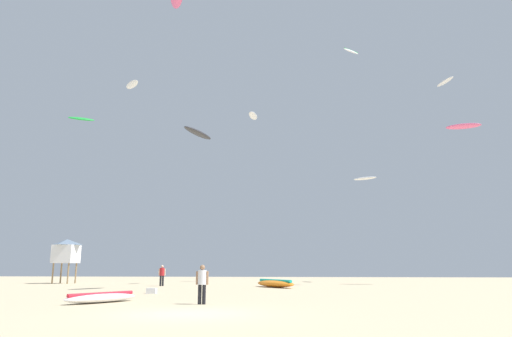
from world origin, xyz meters
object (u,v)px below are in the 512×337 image
(person_foreground, at_px, (202,281))
(kite_aloft_4, at_px, (253,116))
(kite_grounded_near, at_px, (102,298))
(kite_aloft_6, at_px, (81,119))
(kite_aloft_3, at_px, (132,84))
(kite_aloft_5, at_px, (365,178))
(kite_aloft_8, at_px, (198,133))
(cooler_box, at_px, (152,291))
(kite_aloft_7, at_px, (445,82))
(kite_aloft_9, at_px, (351,51))
(kite_aloft_0, at_px, (463,126))
(lifeguard_tower, at_px, (66,251))
(person_midground, at_px, (162,274))
(kite_grounded_mid, at_px, (275,284))

(person_foreground, height_order, kite_aloft_4, kite_aloft_4)
(kite_grounded_near, distance_m, kite_aloft_6, 28.55)
(kite_aloft_3, distance_m, kite_aloft_5, 24.42)
(kite_grounded_near, relative_size, kite_aloft_5, 1.72)
(kite_aloft_4, bearing_deg, kite_aloft_8, -105.61)
(cooler_box, xyz_separation_m, kite_aloft_6, (-12.24, 13.59, 15.36))
(cooler_box, height_order, kite_aloft_7, kite_aloft_7)
(kite_aloft_7, relative_size, kite_aloft_9, 1.38)
(person_foreground, relative_size, kite_aloft_9, 0.76)
(kite_aloft_0, relative_size, kite_aloft_3, 1.38)
(lifeguard_tower, bearing_deg, kite_aloft_9, 11.54)
(lifeguard_tower, height_order, kite_aloft_0, kite_aloft_0)
(person_midground, bearing_deg, kite_aloft_8, -159.43)
(kite_grounded_mid, distance_m, kite_aloft_6, 24.62)
(kite_aloft_8, bearing_deg, kite_grounded_mid, 41.00)
(kite_grounded_near, relative_size, cooler_box, 6.62)
(kite_aloft_6, bearing_deg, kite_grounded_mid, -12.88)
(cooler_box, xyz_separation_m, kite_aloft_9, (14.56, 21.59, 24.98))
(person_midground, xyz_separation_m, lifeguard_tower, (-11.01, 4.87, 2.07))
(kite_grounded_mid, xyz_separation_m, cooler_box, (-6.62, -9.28, -0.13))
(kite_aloft_6, bearing_deg, kite_grounded_near, -59.15)
(kite_aloft_5, bearing_deg, person_foreground, -114.10)
(kite_aloft_3, bearing_deg, kite_aloft_7, 12.03)
(person_midground, xyz_separation_m, kite_grounded_near, (2.91, -18.02, -0.77))
(cooler_box, distance_m, kite_aloft_8, 11.97)
(person_midground, bearing_deg, kite_aloft_0, -93.69)
(kite_aloft_8, bearing_deg, kite_aloft_7, 36.24)
(kite_aloft_3, relative_size, kite_aloft_9, 1.08)
(lifeguard_tower, relative_size, kite_aloft_5, 1.92)
(person_midground, distance_m, kite_aloft_8, 12.55)
(kite_grounded_near, distance_m, kite_grounded_mid, 17.62)
(kite_aloft_0, distance_m, kite_aloft_9, 15.53)
(kite_aloft_4, height_order, kite_aloft_8, kite_aloft_4)
(person_midground, distance_m, kite_aloft_0, 29.94)
(kite_aloft_8, height_order, kite_aloft_9, kite_aloft_9)
(kite_aloft_7, bearing_deg, kite_aloft_8, -143.76)
(kite_grounded_mid, relative_size, kite_aloft_9, 2.33)
(person_foreground, xyz_separation_m, kite_aloft_7, (19.73, 29.13, 20.14))
(kite_aloft_5, bearing_deg, kite_aloft_7, 36.11)
(kite_grounded_near, relative_size, kite_aloft_6, 1.50)
(kite_grounded_mid, distance_m, kite_aloft_3, 24.51)
(person_midground, distance_m, kite_aloft_3, 19.39)
(kite_aloft_0, xyz_separation_m, kite_aloft_9, (-9.14, 6.14, 10.94))
(kite_aloft_5, bearing_deg, cooler_box, -135.20)
(kite_grounded_near, bearing_deg, kite_aloft_6, 120.85)
(kite_aloft_4, xyz_separation_m, kite_aloft_6, (-16.51, -1.50, -0.23))
(kite_grounded_near, bearing_deg, kite_aloft_4, 79.39)
(kite_aloft_8, xyz_separation_m, kite_aloft_9, (13.18, 16.86, 14.07))
(kite_grounded_near, xyz_separation_m, kite_aloft_4, (4.16, 22.18, 15.54))
(cooler_box, distance_m, kite_aloft_6, 23.88)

